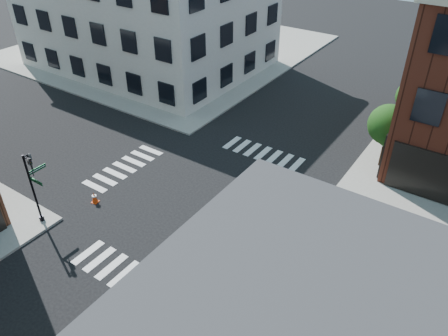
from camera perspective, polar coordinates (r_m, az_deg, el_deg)
ground at (r=26.98m, az=-2.37°, el=-4.59°), size 120.00×120.00×0.00m
sidewalk_nw at (r=53.39m, az=-7.36°, el=15.42°), size 30.00×30.00×0.15m
building_nw at (r=47.06m, az=-10.09°, el=19.57°), size 22.00×16.00×11.00m
tree_near at (r=30.49m, az=20.75°, el=5.04°), size 2.69×2.69×4.49m
tree_far at (r=35.98m, az=23.41°, el=8.32°), size 2.43×2.43×4.07m
signal_pole at (r=26.04m, az=-23.62°, el=-1.64°), size 1.29×1.24×4.60m
box_truck at (r=20.66m, az=17.73°, el=-14.49°), size 8.02×2.81×3.58m
traffic_cone at (r=27.96m, az=-16.56°, el=-3.72°), size 0.48×0.48×0.74m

